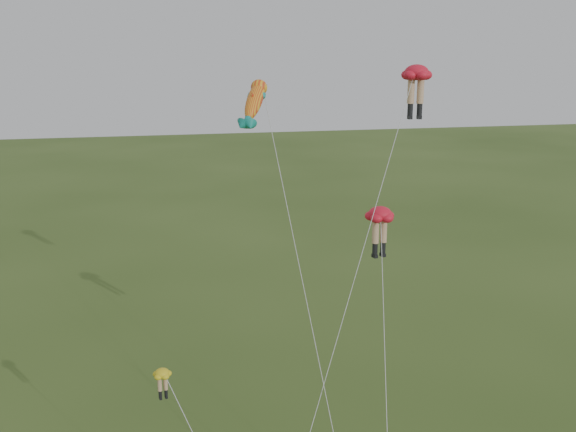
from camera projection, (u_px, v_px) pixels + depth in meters
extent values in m
ellipsoid|color=red|center=(417.00, 72.00, 32.06)|extent=(1.81, 1.81, 0.79)
cylinder|color=tan|center=(411.00, 91.00, 32.26)|extent=(0.35, 0.35, 1.21)
cylinder|color=black|center=(410.00, 110.00, 32.49)|extent=(0.28, 0.28, 0.61)
cube|color=black|center=(410.00, 117.00, 32.58)|extent=(0.25, 0.38, 0.18)
cylinder|color=tan|center=(420.00, 91.00, 32.30)|extent=(0.35, 0.35, 1.21)
cylinder|color=black|center=(420.00, 110.00, 32.52)|extent=(0.28, 0.28, 0.61)
cube|color=black|center=(419.00, 117.00, 32.62)|extent=(0.25, 0.38, 0.18)
cylinder|color=silver|center=(353.00, 283.00, 30.00)|extent=(8.67, 7.27, 19.85)
ellipsoid|color=red|center=(380.00, 214.00, 33.01)|extent=(1.86, 1.86, 0.79)
cylinder|color=tan|center=(376.00, 232.00, 33.14)|extent=(0.35, 0.35, 1.21)
cylinder|color=black|center=(375.00, 249.00, 33.36)|extent=(0.28, 0.28, 0.61)
cube|color=black|center=(375.00, 256.00, 33.46)|extent=(0.26, 0.38, 0.18)
cylinder|color=tan|center=(384.00, 231.00, 33.33)|extent=(0.35, 0.35, 1.21)
cylinder|color=black|center=(383.00, 248.00, 33.55)|extent=(0.28, 0.28, 0.61)
cube|color=black|center=(383.00, 255.00, 33.65)|extent=(0.26, 0.38, 0.18)
cylinder|color=silver|center=(385.00, 360.00, 30.09)|extent=(2.46, 8.72, 12.74)
ellipsoid|color=gold|center=(162.00, 373.00, 27.49)|extent=(0.98, 0.98, 0.42)
cylinder|color=tan|center=(160.00, 384.00, 27.56)|extent=(0.18, 0.18, 0.63)
cylinder|color=black|center=(160.00, 394.00, 27.68)|extent=(0.14, 0.14, 0.32)
cube|color=black|center=(160.00, 398.00, 27.73)|extent=(0.14, 0.20, 0.09)
cylinder|color=tan|center=(166.00, 383.00, 27.66)|extent=(0.18, 0.18, 0.63)
cylinder|color=black|center=(166.00, 393.00, 27.78)|extent=(0.14, 0.14, 0.32)
cube|color=black|center=(166.00, 397.00, 27.83)|extent=(0.14, 0.20, 0.09)
ellipsoid|color=gold|center=(255.00, 100.00, 32.43)|extent=(2.12, 2.93, 2.49)
sphere|color=gold|center=(255.00, 100.00, 32.43)|extent=(1.39, 1.54, 1.26)
cone|color=#14857C|center=(255.00, 100.00, 32.43)|extent=(1.17, 1.36, 1.22)
cone|color=#14857C|center=(255.00, 100.00, 32.43)|extent=(1.17, 1.36, 1.22)
cone|color=#14857C|center=(255.00, 100.00, 32.43)|extent=(0.66, 0.76, 0.68)
cone|color=#14857C|center=(255.00, 100.00, 32.43)|extent=(0.66, 0.76, 0.68)
cone|color=red|center=(255.00, 100.00, 32.43)|extent=(0.70, 0.78, 0.66)
cylinder|color=silver|center=(301.00, 304.00, 29.81)|extent=(2.26, 10.77, 18.11)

